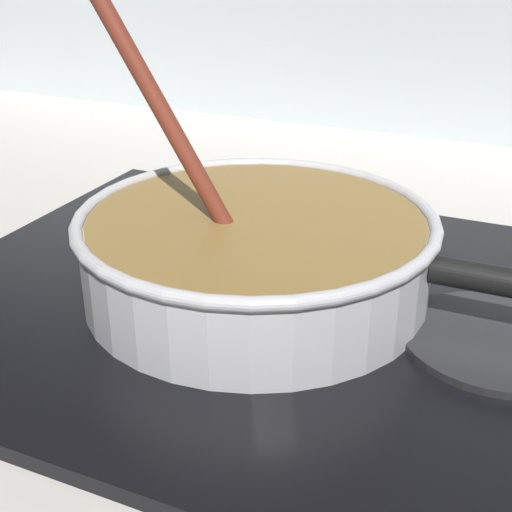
% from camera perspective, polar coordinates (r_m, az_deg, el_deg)
% --- Properties ---
extents(ground, '(2.40, 1.60, 0.04)m').
position_cam_1_polar(ground, '(0.48, -11.76, -16.43)').
color(ground, beige).
extents(hob_plate, '(0.56, 0.48, 0.01)m').
position_cam_1_polar(hob_plate, '(0.60, 0.00, -3.49)').
color(hob_plate, black).
rests_on(hob_plate, ground).
extents(burner_ring, '(0.20, 0.20, 0.01)m').
position_cam_1_polar(burner_ring, '(0.59, 0.00, -2.64)').
color(burner_ring, '#592D0C').
rests_on(burner_ring, hob_plate).
extents(spare_burner, '(0.14, 0.14, 0.01)m').
position_cam_1_polar(spare_burner, '(0.55, 19.06, -6.48)').
color(spare_burner, '#262628').
rests_on(spare_burner, hob_plate).
extents(cooking_pan, '(0.47, 0.30, 0.26)m').
position_cam_1_polar(cooking_pan, '(0.58, 0.13, 0.44)').
color(cooking_pan, silver).
rests_on(cooking_pan, hob_plate).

